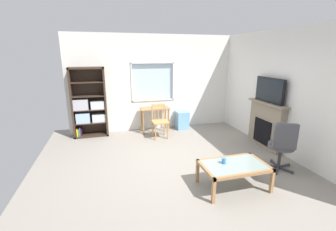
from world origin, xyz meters
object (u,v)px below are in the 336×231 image
desk_under_window (155,112)px  coffee_table (234,167)px  office_chair (282,144)px  plastic_drawer_unit (182,120)px  sippy_cup (224,161)px  tv (270,90)px  wooden_chair (160,121)px  bookshelf (89,106)px  fireplace (266,125)px

desk_under_window → coffee_table: (0.66, -3.22, -0.21)m
desk_under_window → office_chair: office_chair is taller
plastic_drawer_unit → office_chair: (1.00, -3.00, 0.29)m
plastic_drawer_unit → sippy_cup: bearing=-96.0°
desk_under_window → coffee_table: size_ratio=0.77×
tv → plastic_drawer_unit: bearing=128.1°
wooden_chair → sippy_cup: 2.67m
wooden_chair → sippy_cup: size_ratio=10.00×
bookshelf → tv: 4.60m
desk_under_window → tv: 3.08m
tv → sippy_cup: (-1.82, -1.30, -0.93)m
bookshelf → coffee_table: (2.46, -3.34, -0.47)m
fireplace → tv: (-0.02, 0.00, 0.84)m
bookshelf → sippy_cup: bookshelf is taller
office_chair → coffee_table: 1.23m
sippy_cup → fireplace: bearing=35.3°
bookshelf → office_chair: bearing=-40.0°
fireplace → tv: 0.84m
plastic_drawer_unit → fireplace: fireplace is taller
tv → office_chair: (-0.48, -1.11, -0.85)m
desk_under_window → fireplace: (2.35, -1.84, -0.02)m
plastic_drawer_unit → tv: 2.66m
desk_under_window → fireplace: bearing=-38.1°
bookshelf → coffee_table: bookshelf is taller
coffee_table → sippy_cup: 0.20m
desk_under_window → tv: bearing=-38.3°
tv → office_chair: tv is taller
plastic_drawer_unit → sippy_cup: plastic_drawer_unit is taller
desk_under_window → tv: tv is taller
tv → office_chair: bearing=-113.4°
plastic_drawer_unit → bookshelf: bearing=178.6°
wooden_chair → tv: bearing=-29.9°
coffee_table → office_chair: bearing=13.0°
wooden_chair → fireplace: (2.33, -1.33, 0.10)m
wooden_chair → tv: 2.82m
office_chair → sippy_cup: bearing=-171.7°
bookshelf → sippy_cup: size_ratio=20.95×
fireplace → tv: tv is taller
bookshelf → fireplace: bearing=-25.2°
office_chair → bookshelf: bearing=140.0°
bookshelf → coffee_table: size_ratio=1.73×
wooden_chair → plastic_drawer_unit: 1.02m
office_chair → sippy_cup: size_ratio=11.11×
desk_under_window → coffee_table: 3.30m
tv → sippy_cup: 2.42m
bookshelf → plastic_drawer_unit: (2.65, -0.06, -0.57)m
office_chair → coffee_table: size_ratio=0.92×
tv → sippy_cup: size_ratio=10.19×
coffee_table → desk_under_window: bearing=101.6°
plastic_drawer_unit → sippy_cup: size_ratio=5.96×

